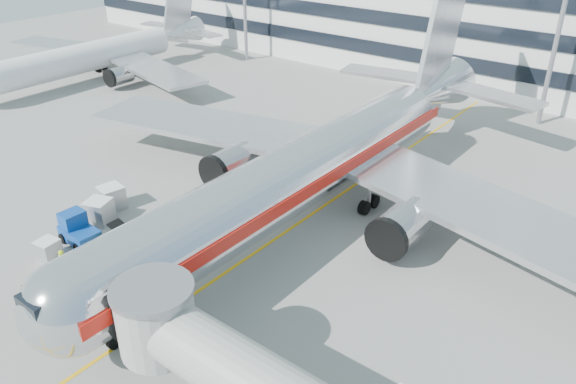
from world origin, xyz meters
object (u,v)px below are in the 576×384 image
Objects in this scene: main_jet at (321,161)px; cargo_container_left at (99,211)px; baggage_tug at (78,230)px; belt_loader at (131,247)px; cargo_container_front at (48,250)px; cargo_container_right at (112,197)px; ramp_worker at (63,263)px.

cargo_container_left is (-12.16, -12.01, -3.30)m from main_jet.
baggage_tug is 1.41× the size of cargo_container_left.
baggage_tug is at bearing -162.52° from belt_loader.
main_jet reaches higher than belt_loader.
belt_loader is 2.01× the size of cargo_container_left.
belt_loader reaches higher than cargo_container_front.
main_jet is 22.69× the size of cargo_container_left.
cargo_container_left is 1.46× the size of cargo_container_front.
ramp_worker is at bearing -56.33° from cargo_container_right.
belt_loader is 4.45m from baggage_tug.
main_jet reaches higher than cargo_container_left.
cargo_container_left is 6.86m from ramp_worker.
belt_loader is at bearing 43.78° from cargo_container_front.
belt_loader reaches higher than cargo_container_right.
main_jet is at bearing 63.24° from belt_loader.
belt_loader is (-6.72, -13.33, -3.63)m from main_jet.
belt_loader reaches higher than cargo_container_left.
belt_loader is at bearing -13.65° from cargo_container_left.
baggage_tug is at bearing -126.75° from main_jet.
baggage_tug is 4.03m from ramp_worker.
cargo_container_right is at bearing -142.79° from main_jet.
ramp_worker is at bearing -54.80° from cargo_container_left.
belt_loader is 2.20× the size of cargo_container_right.
baggage_tug is 2.06× the size of cargo_container_front.
main_jet is 17.41m from cargo_container_left.
cargo_container_left is at bearing -61.04° from cargo_container_right.
main_jet is 11.30× the size of belt_loader.
baggage_tug is 5.15m from cargo_container_right.
cargo_container_front is 0.81× the size of ramp_worker.
baggage_tug is 1.66× the size of ramp_worker.
cargo_container_right is (-2.30, 4.61, -0.07)m from baggage_tug.
main_jet is 24.88× the size of cargo_container_right.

